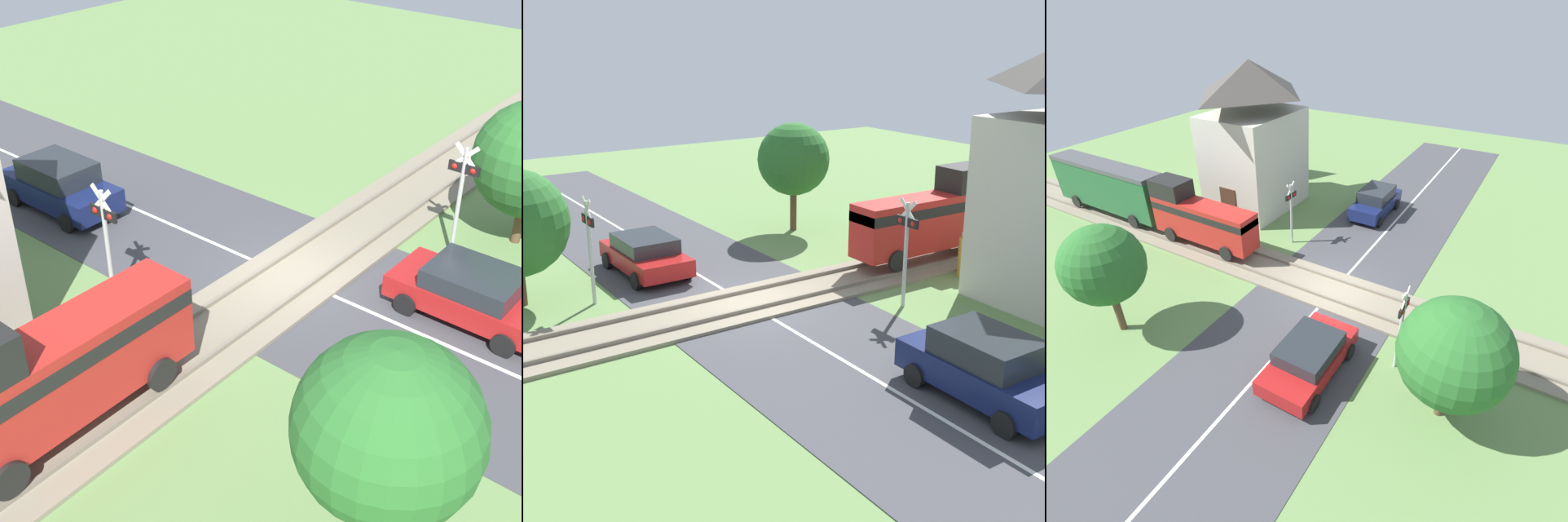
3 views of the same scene
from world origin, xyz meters
TOP-DOWN VIEW (x-y plane):
  - ground_plane at (0.00, 0.00)m, footprint 60.00×60.00m
  - road_surface at (0.00, 0.00)m, footprint 48.00×6.40m
  - track_bed at (0.00, 0.00)m, footprint 2.80×48.00m
  - train at (0.00, 11.86)m, footprint 1.58×14.36m
  - car_near_crossing at (-4.54, -1.44)m, footprint 4.04×2.06m
  - car_far_side at (8.23, 1.44)m, footprint 4.19×1.94m
  - crossing_signal_west_approach at (-2.77, -3.96)m, footprint 0.90×0.18m
  - crossing_signal_east_approach at (2.77, 3.96)m, footprint 0.90×0.18m
  - pedestrian_by_station at (1.76, 7.68)m, footprint 0.40×0.40m
  - tree_roadside_hedge at (-6.42, 6.12)m, footprint 3.01×3.01m

SIDE VIEW (x-z plane):
  - ground_plane at x=0.00m, z-range 0.00..0.00m
  - road_surface at x=0.00m, z-range 0.00..0.02m
  - track_bed at x=0.00m, z-range -0.05..0.19m
  - pedestrian_by_station at x=1.76m, z-range -0.07..1.54m
  - car_near_crossing at x=-4.54m, z-range 0.05..1.43m
  - car_far_side at x=8.23m, z-range 0.02..1.69m
  - train at x=0.00m, z-range 0.28..3.46m
  - crossing_signal_west_approach at x=-2.77m, z-range 0.46..3.89m
  - crossing_signal_east_approach at x=2.77m, z-range 0.46..3.89m
  - tree_roadside_hedge at x=-6.42m, z-range 0.76..5.30m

